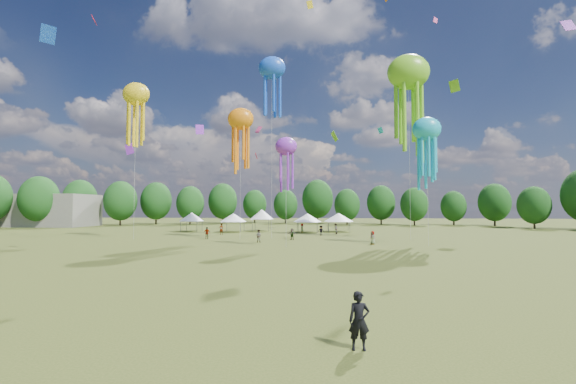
{
  "coord_description": "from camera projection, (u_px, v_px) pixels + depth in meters",
  "views": [
    {
      "loc": [
        5.35,
        -15.78,
        4.69
      ],
      "look_at": [
        2.77,
        15.0,
        6.0
      ],
      "focal_mm": 23.06,
      "sensor_mm": 36.0,
      "label": 1
    }
  ],
  "objects": [
    {
      "name": "ground",
      "position": [
        195.0,
        316.0,
        15.96
      ],
      "size": [
        300.0,
        300.0,
        0.0
      ],
      "primitive_type": "plane",
      "color": "#384416",
      "rests_on": "ground"
    },
    {
      "name": "hangar",
      "position": [
        14.0,
        210.0,
        93.82
      ],
      "size": [
        40.0,
        12.0,
        8.0
      ],
      "primitive_type": "cube",
      "color": "gray",
      "rests_on": "ground"
    },
    {
      "name": "spectators_far",
      "position": [
        298.0,
        231.0,
        59.88
      ],
      "size": [
        24.71,
        23.36,
        1.92
      ],
      "color": "gray",
      "rests_on": "ground"
    },
    {
      "name": "spectator_near",
      "position": [
        259.0,
        236.0,
        49.81
      ],
      "size": [
        0.95,
        0.81,
        1.71
      ],
      "primitive_type": "imported",
      "rotation": [
        0.0,
        0.0,
        2.93
      ],
      "color": "gray",
      "rests_on": "ground"
    },
    {
      "name": "observer_main",
      "position": [
        359.0,
        321.0,
        12.22
      ],
      "size": [
        0.71,
        0.48,
        1.9
      ],
      "primitive_type": "imported",
      "rotation": [
        0.0,
        0.0,
        0.04
      ],
      "color": "black",
      "rests_on": "ground"
    },
    {
      "name": "festival_tents",
      "position": [
        272.0,
        217.0,
        72.4
      ],
      "size": [
        34.23,
        8.1,
        4.36
      ],
      "color": "#47474C",
      "rests_on": "ground"
    },
    {
      "name": "show_kites",
      "position": [
        326.0,
        103.0,
        54.62
      ],
      "size": [
        46.09,
        15.96,
        28.77
      ],
      "color": "orange",
      "rests_on": "ground"
    },
    {
      "name": "treeline",
      "position": [
        276.0,
        199.0,
        78.79
      ],
      "size": [
        201.57,
        95.24,
        13.43
      ],
      "color": "#38281C",
      "rests_on": "ground"
    },
    {
      "name": "small_kites",
      "position": [
        276.0,
        49.0,
        59.77
      ],
      "size": [
        73.54,
        65.5,
        35.3
      ],
      "color": "orange",
      "rests_on": "ground"
    }
  ]
}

